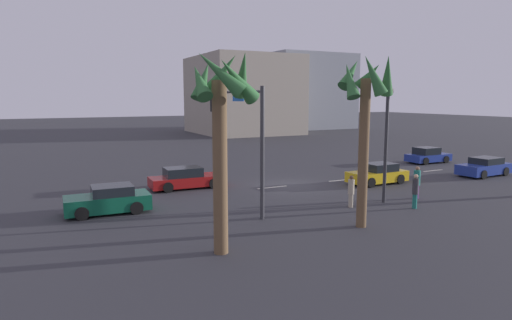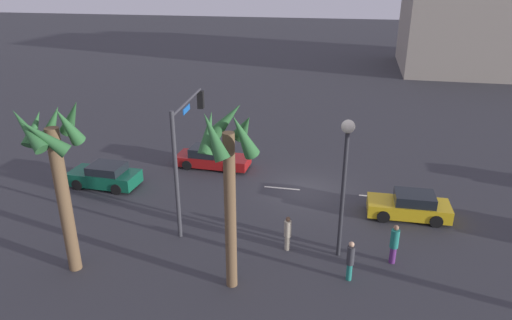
# 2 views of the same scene
# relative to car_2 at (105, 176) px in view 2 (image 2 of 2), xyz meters

# --- Properties ---
(ground_plane) EXTENTS (220.00, 220.00, 0.00)m
(ground_plane) POSITION_rel_car_2_xyz_m (-11.60, -1.80, -0.64)
(ground_plane) COLOR #333338
(lane_stripe_2) EXTENTS (2.57, 0.14, 0.01)m
(lane_stripe_2) POSITION_rel_car_2_xyz_m (-15.94, -1.80, -0.64)
(lane_stripe_2) COLOR silver
(lane_stripe_2) RESTS_ON ground_plane
(lane_stripe_3) EXTENTS (2.10, 0.14, 0.01)m
(lane_stripe_3) POSITION_rel_car_2_xyz_m (-10.24, -1.80, -0.64)
(lane_stripe_3) COLOR silver
(lane_stripe_3) RESTS_ON ground_plane
(car_2) EXTENTS (4.09, 2.04, 1.38)m
(car_2) POSITION_rel_car_2_xyz_m (0.00, 0.00, 0.00)
(car_2) COLOR #0F5138
(car_2) RESTS_ON ground_plane
(car_3) EXTENTS (4.12, 1.87, 1.35)m
(car_3) POSITION_rel_car_2_xyz_m (-17.14, 0.21, -0.02)
(car_3) COLOR gold
(car_3) RESTS_ON ground_plane
(car_4) EXTENTS (4.74, 1.99, 1.34)m
(car_4) POSITION_rel_car_2_xyz_m (-5.30, -4.06, -0.03)
(car_4) COLOR maroon
(car_4) RESTS_ON ground_plane
(traffic_signal) EXTENTS (0.66, 5.41, 6.20)m
(traffic_signal) POSITION_rel_car_2_xyz_m (-6.14, 2.58, 3.59)
(traffic_signal) COLOR #38383D
(traffic_signal) RESTS_ON ground_plane
(streetlamp) EXTENTS (0.56, 0.56, 6.30)m
(streetlamp) POSITION_rel_car_2_xyz_m (-13.74, 4.45, 3.75)
(streetlamp) COLOR #2D2D33
(streetlamp) RESTS_ON ground_plane
(pedestrian_0) EXTENTS (0.42, 0.42, 1.80)m
(pedestrian_0) POSITION_rel_car_2_xyz_m (-14.24, 6.16, 0.32)
(pedestrian_0) COLOR #1E7266
(pedestrian_0) RESTS_ON ground_plane
(pedestrian_1) EXTENTS (0.44, 0.44, 1.68)m
(pedestrian_1) POSITION_rel_car_2_xyz_m (-11.45, 4.48, 0.25)
(pedestrian_1) COLOR #B2A58C
(pedestrian_1) RESTS_ON ground_plane
(pedestrian_2) EXTENTS (0.42, 0.42, 1.84)m
(pedestrian_2) POSITION_rel_car_2_xyz_m (-16.05, 4.55, 0.33)
(pedestrian_2) COLOR #59266B
(pedestrian_2) RESTS_ON ground_plane
(palm_tree_1) EXTENTS (2.48, 2.82, 7.38)m
(palm_tree_1) POSITION_rel_car_2_xyz_m (-2.86, 7.84, 4.58)
(palm_tree_1) COLOR brown
(palm_tree_1) RESTS_ON ground_plane
(palm_tree_2) EXTENTS (2.41, 2.49, 7.50)m
(palm_tree_2) POSITION_rel_car_2_xyz_m (-9.61, 7.50, 4.78)
(palm_tree_2) COLOR brown
(palm_tree_2) RESTS_ON ground_plane
(building_0) EXTENTS (14.52, 17.01, 12.10)m
(building_0) POSITION_rel_car_2_xyz_m (-27.03, -42.31, 5.41)
(building_0) COLOR #9E9384
(building_0) RESTS_ON ground_plane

